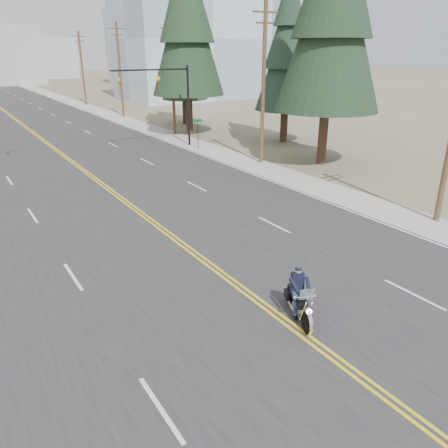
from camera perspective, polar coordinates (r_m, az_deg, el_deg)
name	(u,v)px	position (r m, az deg, el deg)	size (l,w,h in m)	color
ground_plane	(431,432)	(12.18, 25.43, -23.29)	(400.00, 400.00, 0.00)	#776D56
road	(2,110)	(74.70, -26.97, 13.17)	(20.00, 200.00, 0.01)	#303033
sidewalk_right	(80,105)	(76.81, -18.27, 14.57)	(3.00, 200.00, 0.01)	#A5A5A0
traffic_mast_right	(167,91)	(39.82, -7.41, 16.86)	(7.10, 0.26, 7.00)	black
street_sign	(198,129)	(39.28, -3.44, 12.32)	(0.90, 0.06, 2.62)	black
utility_pole_b	(263,83)	(33.91, 5.17, 17.89)	(2.20, 0.30, 11.50)	brown
utility_pole_c	(173,77)	(46.69, -6.73, 18.56)	(2.20, 0.30, 11.00)	brown
utility_pole_d	(120,69)	(60.48, -13.45, 19.09)	(2.20, 0.30, 11.50)	brown
utility_pole_e	(82,67)	(76.68, -18.04, 18.91)	(2.20, 0.30, 11.00)	brown
glass_building	(190,39)	(84.04, -4.49, 22.91)	(24.00, 16.00, 20.00)	#9EB5CC
haze_bldg_b	(1,55)	(129.82, -27.12, 19.01)	(18.00, 14.00, 14.00)	#ADB2B7
haze_bldg_c	(143,47)	(123.57, -10.50, 21.79)	(16.00, 12.00, 18.00)	#B7BCC6
haze_bldg_e	(50,58)	(157.35, -21.83, 19.51)	(14.00, 14.00, 12.00)	#B7BCC6
motorcyclist	(300,295)	(14.47, 9.88, -9.15)	(0.95, 2.22, 1.73)	black
conifer_mid	(288,45)	(42.50, 8.34, 22.07)	(5.63, 5.63, 15.00)	#382619
conifer_tall	(186,13)	(46.44, -4.94, 25.71)	(7.20, 7.20, 19.99)	#382619
conifer_far	(184,50)	(53.47, -5.31, 21.64)	(5.33, 5.33, 14.27)	#382619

